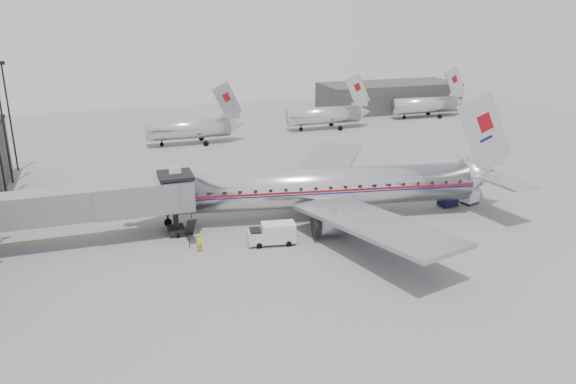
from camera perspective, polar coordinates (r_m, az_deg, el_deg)
name	(u,v)px	position (r m, az deg, el deg)	size (l,w,h in m)	color
ground	(273,236)	(57.55, -1.51, -4.46)	(160.00, 160.00, 0.00)	slate
hangar	(388,97)	(127.56, 10.15, 9.52)	(30.00, 12.00, 6.00)	#3C3937
apron_line	(283,213)	(63.69, -0.51, -2.11)	(0.15, 60.00, 0.01)	gold
jet_bridge	(97,203)	(57.39, -18.79, -1.09)	(21.00, 6.20, 7.10)	slate
distant_aircraft_near	(189,128)	(95.74, -10.00, 6.40)	(16.39, 3.20, 10.26)	silver
distant_aircraft_mid	(325,115)	(106.31, 3.75, 7.84)	(16.39, 3.20, 10.26)	silver
distant_aircraft_far	(425,104)	(120.69, 13.76, 8.65)	(16.39, 3.20, 10.26)	silver
airliner	(324,188)	(61.43, 3.67, 0.45)	(42.92, 39.46, 13.65)	silver
service_van	(272,233)	(55.17, -1.61, -4.23)	(4.83, 2.45, 2.17)	silver
baggage_cart_navy	(448,199)	(68.11, 15.96, -0.70)	(2.17, 1.71, 1.62)	black
baggage_cart_white	(470,197)	(69.81, 17.99, -0.47)	(2.33, 2.04, 1.53)	silver
ramp_worker	(199,243)	(54.17, -8.99, -5.16)	(0.67, 0.44, 1.85)	gold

